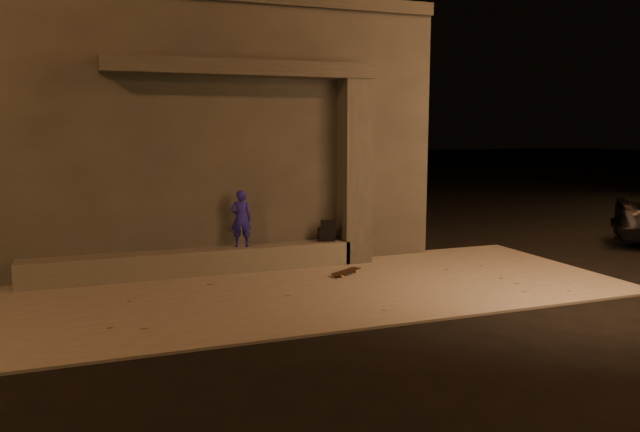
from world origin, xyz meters
name	(u,v)px	position (x,y,z in m)	size (l,w,h in m)	color
ground	(350,327)	(0.00, 0.00, 0.00)	(120.00, 120.00, 0.00)	black
sidewalk	(303,290)	(0.00, 2.00, 0.02)	(11.00, 4.40, 0.04)	slate
building	(194,132)	(-1.00, 6.49, 2.61)	(9.00, 5.10, 5.22)	#383533
ledge	(194,262)	(-1.50, 3.75, 0.27)	(6.00, 0.55, 0.45)	#57554F
column	(354,172)	(1.70, 3.75, 1.84)	(0.55, 0.55, 3.60)	#383533
canopy	(244,68)	(-0.50, 3.80, 3.78)	(5.00, 0.70, 0.28)	#383533
skateboarder	(241,219)	(-0.61, 3.75, 1.03)	(0.39, 0.26, 1.07)	#1C168F
backpack	(326,233)	(1.10, 3.75, 0.64)	(0.35, 0.26, 0.44)	black
skateboard	(346,271)	(1.09, 2.69, 0.10)	(0.69, 0.53, 0.08)	black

